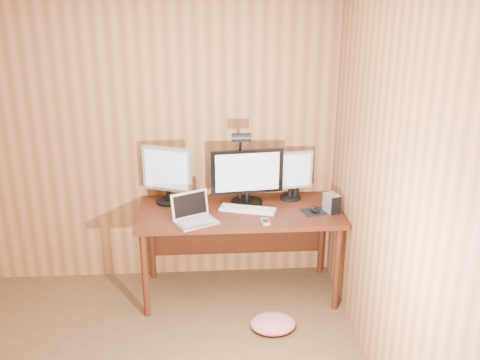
{
  "coord_description": "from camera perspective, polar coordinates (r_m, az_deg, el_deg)",
  "views": [
    {
      "loc": [
        0.68,
        -2.26,
        2.42
      ],
      "look_at": [
        0.93,
        1.58,
        1.02
      ],
      "focal_mm": 40.0,
      "sensor_mm": 36.0,
      "label": 1
    }
  ],
  "objects": [
    {
      "name": "mousepad",
      "position": [
        4.24,
        7.98,
        -3.36
      ],
      "size": [
        0.23,
        0.2,
        0.0
      ],
      "primitive_type": "cube",
      "rotation": [
        0.0,
        0.0,
        0.2
      ],
      "color": "black",
      "rests_on": "desk"
    },
    {
      "name": "monitor_right",
      "position": [
        4.4,
        5.44,
        0.64
      ],
      "size": [
        0.36,
        0.17,
        0.41
      ],
      "rotation": [
        0.0,
        0.0,
        0.12
      ],
      "color": "black",
      "rests_on": "desk"
    },
    {
      "name": "hard_drive",
      "position": [
        4.24,
        9.76,
        -2.45
      ],
      "size": [
        0.13,
        0.15,
        0.15
      ],
      "rotation": [
        0.0,
        0.0,
        0.33
      ],
      "color": "silver",
      "rests_on": "desk"
    },
    {
      "name": "desk_lamp",
      "position": [
        4.22,
        0.07,
        2.52
      ],
      "size": [
        0.15,
        0.21,
        0.65
      ],
      "rotation": [
        0.0,
        0.0,
        0.31
      ],
      "color": "black",
      "rests_on": "desk"
    },
    {
      "name": "keyboard",
      "position": [
        4.23,
        0.82,
        -3.13
      ],
      "size": [
        0.46,
        0.26,
        0.02
      ],
      "rotation": [
        0.0,
        0.0,
        -0.3
      ],
      "color": "silver",
      "rests_on": "desk"
    },
    {
      "name": "monitor_left",
      "position": [
        4.33,
        -7.78,
        0.72
      ],
      "size": [
        0.4,
        0.2,
        0.47
      ],
      "rotation": [
        0.0,
        0.0,
        -0.39
      ],
      "color": "black",
      "rests_on": "desk"
    },
    {
      "name": "mouse",
      "position": [
        4.24,
        7.99,
        -3.08
      ],
      "size": [
        0.09,
        0.13,
        0.04
      ],
      "primitive_type": "ellipsoid",
      "rotation": [
        0.0,
        0.0,
        0.18
      ],
      "color": "black",
      "rests_on": "mousepad"
    },
    {
      "name": "monitor_center",
      "position": [
        4.28,
        0.75,
        0.44
      ],
      "size": [
        0.59,
        0.26,
        0.46
      ],
      "rotation": [
        0.0,
        0.0,
        0.11
      ],
      "color": "black",
      "rests_on": "desk"
    },
    {
      "name": "desk",
      "position": [
        4.36,
        -0.11,
        -4.3
      ],
      "size": [
        1.6,
        0.7,
        0.75
      ],
      "color": "#481D0F",
      "rests_on": "floor"
    },
    {
      "name": "phone",
      "position": [
        4.02,
        2.72,
        -4.45
      ],
      "size": [
        0.06,
        0.11,
        0.02
      ],
      "rotation": [
        0.0,
        0.0,
        0.07
      ],
      "color": "silver",
      "rests_on": "desk"
    },
    {
      "name": "laptop",
      "position": [
        4.04,
        -5.0,
        -3.7
      ],
      "size": [
        0.37,
        0.34,
        0.21
      ],
      "rotation": [
        0.0,
        0.0,
        0.46
      ],
      "color": "silver",
      "rests_on": "desk"
    },
    {
      "name": "room_shell",
      "position": [
        2.63,
        -18.39,
        -7.51
      ],
      "size": [
        4.0,
        4.0,
        4.0
      ],
      "color": "brown",
      "rests_on": "ground"
    },
    {
      "name": "fabric_pile",
      "position": [
        4.13,
        3.54,
        -15.05
      ],
      "size": [
        0.37,
        0.31,
        0.11
      ],
      "primitive_type": null,
      "rotation": [
        0.0,
        0.0,
        0.1
      ],
      "color": "#CD6378",
      "rests_on": "floor"
    },
    {
      "name": "speaker",
      "position": [
        4.48,
        5.92,
        -1.24
      ],
      "size": [
        0.05,
        0.05,
        0.11
      ],
      "primitive_type": "cylinder",
      "color": "black",
      "rests_on": "desk"
    }
  ]
}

